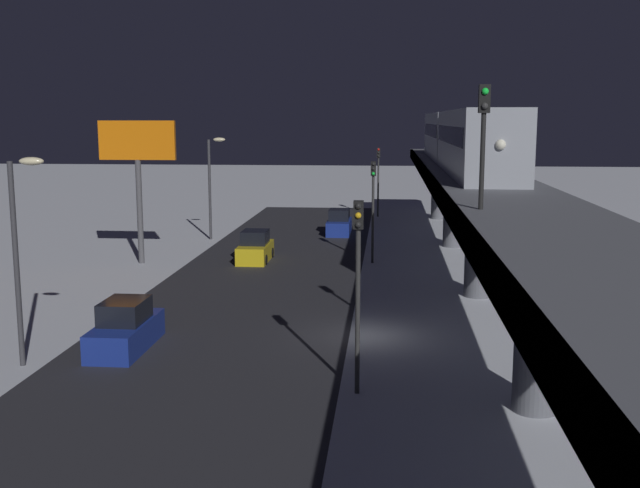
% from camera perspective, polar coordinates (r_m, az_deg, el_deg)
% --- Properties ---
extents(ground_plane, '(240.00, 240.00, 0.00)m').
position_cam_1_polar(ground_plane, '(32.08, 2.73, -6.88)').
color(ground_plane, silver).
extents(avenue_asphalt, '(11.00, 93.42, 0.01)m').
position_cam_1_polar(avenue_asphalt, '(32.82, -7.48, -6.57)').
color(avenue_asphalt, '#28282D').
rests_on(avenue_asphalt, ground_plane).
extents(elevated_railway, '(5.00, 93.42, 6.05)m').
position_cam_1_polar(elevated_railway, '(31.34, 13.45, 2.27)').
color(elevated_railway, slate).
rests_on(elevated_railway, ground_plane).
extents(subway_train, '(2.94, 36.87, 3.40)m').
position_cam_1_polar(subway_train, '(50.87, 10.47, 7.90)').
color(subway_train, '#999EA8').
rests_on(subway_train, elevated_railway).
extents(rail_signal, '(0.36, 0.41, 4.00)m').
position_cam_1_polar(rail_signal, '(25.15, 12.18, 8.74)').
color(rail_signal, black).
rests_on(rail_signal, elevated_railway).
extents(sedan_yellow, '(1.91, 4.22, 1.97)m').
position_cam_1_polar(sedan_yellow, '(48.75, -4.89, -0.36)').
color(sedan_yellow, gold).
rests_on(sedan_yellow, ground_plane).
extents(sedan_blue, '(1.80, 4.32, 1.97)m').
position_cam_1_polar(sedan_blue, '(60.12, 1.45, 1.52)').
color(sedan_blue, navy).
rests_on(sedan_blue, ground_plane).
extents(sedan_blue_2, '(1.80, 4.56, 1.97)m').
position_cam_1_polar(sedan_blue_2, '(31.01, -14.40, -6.21)').
color(sedan_blue_2, navy).
rests_on(sedan_blue_2, ground_plane).
extents(traffic_light_near, '(0.32, 0.44, 6.40)m').
position_cam_1_polar(traffic_light_near, '(24.48, 2.87, -1.88)').
color(traffic_light_near, '#2D2D2D').
rests_on(traffic_light_near, ground_plane).
extents(traffic_light_mid, '(0.32, 0.44, 6.40)m').
position_cam_1_polar(traffic_light_mid, '(47.53, 4.01, 3.56)').
color(traffic_light_mid, '#2D2D2D').
rests_on(traffic_light_mid, ground_plane).
extents(traffic_light_far, '(0.32, 0.44, 6.40)m').
position_cam_1_polar(traffic_light_far, '(70.74, 4.40, 5.43)').
color(traffic_light_far, '#2D2D2D').
rests_on(traffic_light_far, ground_plane).
extents(commercial_billboard, '(4.80, 0.36, 8.90)m').
position_cam_1_polar(commercial_billboard, '(48.49, -13.54, 6.55)').
color(commercial_billboard, '#4C4C51').
rests_on(commercial_billboard, ground_plane).
extents(street_lamp_near, '(1.35, 0.44, 7.65)m').
position_cam_1_polar(street_lamp_near, '(29.22, -21.57, 0.53)').
color(street_lamp_near, '#38383D').
rests_on(street_lamp_near, ground_plane).
extents(street_lamp_far, '(1.35, 0.44, 7.65)m').
position_cam_1_polar(street_lamp_far, '(57.45, -8.08, 5.09)').
color(street_lamp_far, '#38383D').
rests_on(street_lamp_far, ground_plane).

